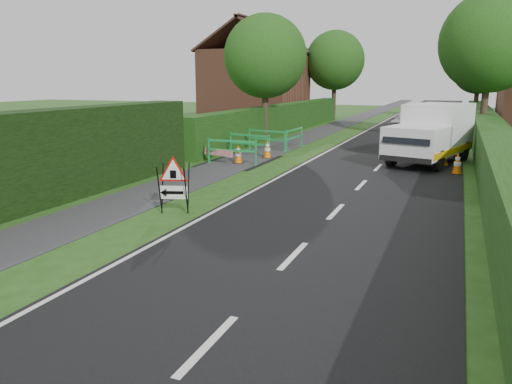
# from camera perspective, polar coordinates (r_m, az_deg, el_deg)

# --- Properties ---
(ground) EXTENTS (120.00, 120.00, 0.00)m
(ground) POSITION_cam_1_polar(r_m,az_deg,el_deg) (9.72, -11.87, -7.22)
(ground) COLOR #244A15
(ground) RESTS_ON ground
(road_surface) EXTENTS (6.00, 90.00, 0.02)m
(road_surface) POSITION_cam_1_polar(r_m,az_deg,el_deg) (42.76, 18.49, 7.66)
(road_surface) COLOR black
(road_surface) RESTS_ON ground
(footpath) EXTENTS (2.00, 90.00, 0.02)m
(footpath) POSITION_cam_1_polar(r_m,az_deg,el_deg) (43.45, 11.18, 8.14)
(footpath) COLOR #2D2D30
(footpath) RESTS_ON ground
(hedge_west_far) EXTENTS (1.00, 24.00, 1.80)m
(hedge_west_far) POSITION_cam_1_polar(r_m,az_deg,el_deg) (31.42, 2.97, 6.70)
(hedge_west_far) COLOR #14380F
(hedge_west_far) RESTS_ON ground
(hedge_east) EXTENTS (1.20, 50.00, 1.50)m
(hedge_east) POSITION_cam_1_polar(r_m,az_deg,el_deg) (23.81, 24.98, 3.61)
(hedge_east) COLOR #14380F
(hedge_east) RESTS_ON ground
(house_west) EXTENTS (7.50, 7.40, 7.88)m
(house_west) POSITION_cam_1_polar(r_m,az_deg,el_deg) (40.50, -0.04, 12.16)
(house_west) COLOR brown
(house_west) RESTS_ON ground
(tree_nw) EXTENTS (4.40, 4.40, 6.70)m
(tree_nw) POSITION_cam_1_polar(r_m,az_deg,el_deg) (27.39, 1.06, 15.23)
(tree_nw) COLOR #2D2116
(tree_nw) RESTS_ON ground
(tree_ne) EXTENTS (5.20, 5.20, 7.79)m
(tree_ne) POSITION_cam_1_polar(r_m,az_deg,el_deg) (29.63, 25.23, 15.22)
(tree_ne) COLOR #2D2116
(tree_ne) RESTS_ON ground
(tree_fw) EXTENTS (4.80, 4.80, 7.24)m
(tree_fw) POSITION_cam_1_polar(r_m,az_deg,el_deg) (42.71, 9.02, 14.63)
(tree_fw) COLOR #2D2116
(tree_fw) RESTS_ON ground
(tree_fe) EXTENTS (4.20, 4.20, 6.33)m
(tree_fe) POSITION_cam_1_polar(r_m,az_deg,el_deg) (45.57, 24.15, 12.81)
(tree_fe) COLOR #2D2116
(tree_fe) RESTS_ON ground
(triangle_sign) EXTENTS (1.05, 1.05, 1.22)m
(triangle_sign) POSITION_cam_1_polar(r_m,az_deg,el_deg) (12.44, -9.58, 1.31)
(triangle_sign) COLOR black
(triangle_sign) RESTS_ON ground
(works_van) EXTENTS (3.27, 5.43, 2.33)m
(works_van) POSITION_cam_1_polar(r_m,az_deg,el_deg) (21.17, 19.47, 6.46)
(works_van) COLOR silver
(works_van) RESTS_ON ground
(traffic_cone_0) EXTENTS (0.38, 0.38, 0.79)m
(traffic_cone_0) POSITION_cam_1_polar(r_m,az_deg,el_deg) (18.98, 22.03, 3.05)
(traffic_cone_0) COLOR black
(traffic_cone_0) RESTS_ON ground
(traffic_cone_1) EXTENTS (0.38, 0.38, 0.79)m
(traffic_cone_1) POSITION_cam_1_polar(r_m,az_deg,el_deg) (20.59, 20.70, 3.84)
(traffic_cone_1) COLOR black
(traffic_cone_1) RESTS_ON ground
(traffic_cone_2) EXTENTS (0.38, 0.38, 0.79)m
(traffic_cone_2) POSITION_cam_1_polar(r_m,az_deg,el_deg) (23.28, 21.78, 4.69)
(traffic_cone_2) COLOR black
(traffic_cone_2) RESTS_ON ground
(traffic_cone_3) EXTENTS (0.38, 0.38, 0.79)m
(traffic_cone_3) POSITION_cam_1_polar(r_m,az_deg,el_deg) (19.93, -2.04, 4.39)
(traffic_cone_3) COLOR black
(traffic_cone_3) RESTS_ON ground
(traffic_cone_4) EXTENTS (0.38, 0.38, 0.79)m
(traffic_cone_4) POSITION_cam_1_polar(r_m,az_deg,el_deg) (21.30, 1.31, 4.93)
(traffic_cone_4) COLOR black
(traffic_cone_4) RESTS_ON ground
(ped_barrier_0) EXTENTS (2.07, 0.45, 1.00)m
(ped_barrier_0) POSITION_cam_1_polar(r_m,az_deg,el_deg) (19.74, -2.75, 5.00)
(ped_barrier_0) COLOR #198B40
(ped_barrier_0) RESTS_ON ground
(ped_barrier_1) EXTENTS (2.09, 0.72, 1.00)m
(ped_barrier_1) POSITION_cam_1_polar(r_m,az_deg,el_deg) (21.79, -0.76, 5.74)
(ped_barrier_1) COLOR #198B40
(ped_barrier_1) RESTS_ON ground
(ped_barrier_2) EXTENTS (2.09, 0.80, 1.00)m
(ped_barrier_2) POSITION_cam_1_polar(r_m,az_deg,el_deg) (23.61, 1.24, 6.27)
(ped_barrier_2) COLOR #198B40
(ped_barrier_2) RESTS_ON ground
(ped_barrier_3) EXTENTS (0.47, 2.08, 1.00)m
(ped_barrier_3) POSITION_cam_1_polar(r_m,az_deg,el_deg) (24.32, 4.42, 6.43)
(ped_barrier_3) COLOR #198B40
(ped_barrier_3) RESTS_ON ground
(redwhite_plank) EXTENTS (1.44, 0.49, 0.25)m
(redwhite_plank) POSITION_cam_1_polar(r_m,az_deg,el_deg) (20.01, -4.31, 3.26)
(redwhite_plank) COLOR red
(redwhite_plank) RESTS_ON ground
(hatchback_car) EXTENTS (2.24, 4.11, 1.33)m
(hatchback_car) POSITION_cam_1_polar(r_m,az_deg,el_deg) (34.49, 16.94, 7.81)
(hatchback_car) COLOR silver
(hatchback_car) RESTS_ON ground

